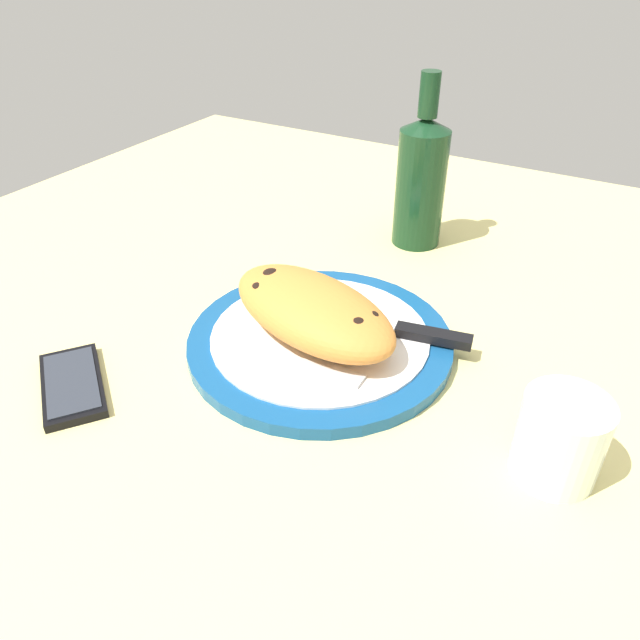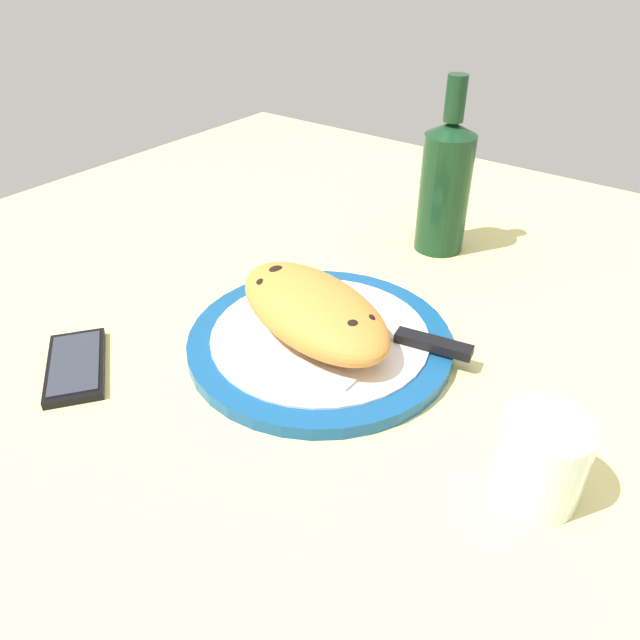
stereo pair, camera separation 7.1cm
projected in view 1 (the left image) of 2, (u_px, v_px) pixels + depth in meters
The scene contains 8 objects.
ground_plane at pixel (320, 356), 74.33cm from camera, with size 150.00×150.00×3.00cm, color #E5D684.
plate at pixel (320, 340), 72.98cm from camera, with size 31.98×31.98×1.90cm.
calzone at pixel (311, 311), 70.96cm from camera, with size 26.76×18.94×6.14cm.
fork at pixel (311, 365), 67.08cm from camera, with size 15.66×2.28×0.40cm.
knife at pixel (410, 332), 71.84cm from camera, with size 21.19×5.75×1.20cm.
smartphone at pixel (72, 384), 66.68cm from camera, with size 14.10×12.85×1.16cm.
water_glass at pixel (559, 443), 54.99cm from camera, with size 7.92×7.92×8.52cm.
wine_bottle at pixel (421, 179), 91.21cm from camera, with size 7.58×7.58×26.02cm.
Camera 1 is at (29.34, -51.23, 43.88)cm, focal length 33.73 mm.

